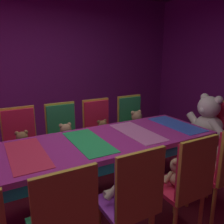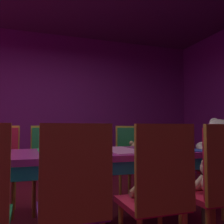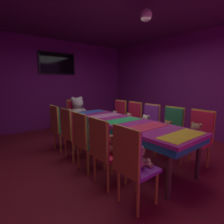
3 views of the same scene
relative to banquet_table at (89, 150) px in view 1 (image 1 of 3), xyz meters
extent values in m
plane|color=maroon|center=(0.00, 0.00, -0.66)|extent=(7.90, 7.90, 0.00)
cube|color=#721E72|center=(-2.60, 0.00, 0.74)|extent=(0.12, 6.40, 2.80)
cube|color=#B22D8C|center=(0.00, 0.00, 0.06)|extent=(0.90, 2.87, 0.05)
cube|color=teal|center=(0.00, 0.00, -0.02)|extent=(0.88, 2.81, 0.10)
cylinder|color=#4C3826|center=(0.38, 1.29, -0.31)|extent=(0.07, 0.07, 0.69)
cylinder|color=#4C3826|center=(-0.38, 1.29, -0.31)|extent=(0.07, 0.07, 0.69)
cube|color=#E52D4C|center=(0.00, -0.61, 0.09)|extent=(0.77, 0.32, 0.01)
cube|color=green|center=(0.00, 0.00, 0.09)|extent=(0.77, 0.32, 0.01)
cube|color=pink|center=(0.00, 0.61, 0.09)|extent=(0.77, 0.32, 0.01)
cube|color=blue|center=(0.00, 1.22, 0.09)|extent=(0.77, 0.32, 0.01)
cube|color=red|center=(-0.73, -0.55, -0.22)|extent=(0.40, 0.40, 0.04)
cube|color=red|center=(-0.91, -0.55, 0.05)|extent=(0.05, 0.38, 0.50)
cube|color=gold|center=(-0.93, -0.55, 0.05)|extent=(0.03, 0.41, 0.55)
cylinder|color=gold|center=(-0.57, -0.39, -0.45)|extent=(0.04, 0.04, 0.42)
cylinder|color=gold|center=(-0.57, -0.71, -0.45)|extent=(0.04, 0.04, 0.42)
cylinder|color=gold|center=(-0.89, -0.39, -0.45)|extent=(0.04, 0.04, 0.42)
cylinder|color=gold|center=(-0.89, -0.71, -0.45)|extent=(0.04, 0.04, 0.42)
ellipsoid|color=olive|center=(-0.73, -0.55, -0.12)|extent=(0.17, 0.17, 0.14)
sphere|color=olive|center=(-0.71, -0.55, 0.00)|extent=(0.14, 0.14, 0.14)
sphere|color=#AE7747|center=(-0.67, -0.55, -0.01)|extent=(0.05, 0.05, 0.05)
sphere|color=olive|center=(-0.73, -0.50, 0.06)|extent=(0.05, 0.05, 0.05)
sphere|color=olive|center=(-0.73, -0.60, 0.06)|extent=(0.05, 0.05, 0.05)
cylinder|color=olive|center=(-0.69, -0.47, -0.11)|extent=(0.05, 0.12, 0.11)
cylinder|color=olive|center=(-0.69, -0.64, -0.11)|extent=(0.05, 0.12, 0.11)
cylinder|color=olive|center=(-0.61, -0.51, -0.17)|extent=(0.06, 0.13, 0.06)
cylinder|color=olive|center=(-0.61, -0.60, -0.17)|extent=(0.06, 0.13, 0.06)
cube|color=#268C4C|center=(-0.71, -0.02, -0.22)|extent=(0.40, 0.40, 0.04)
cube|color=#268C4C|center=(-0.89, -0.02, 0.05)|extent=(0.05, 0.38, 0.50)
cube|color=gold|center=(-0.92, -0.02, 0.05)|extent=(0.03, 0.41, 0.55)
cylinder|color=gold|center=(-0.55, 0.14, -0.45)|extent=(0.04, 0.04, 0.42)
cylinder|color=gold|center=(-0.55, -0.18, -0.45)|extent=(0.04, 0.04, 0.42)
cylinder|color=gold|center=(-0.87, 0.14, -0.45)|extent=(0.04, 0.04, 0.42)
cylinder|color=gold|center=(-0.87, -0.18, -0.45)|extent=(0.04, 0.04, 0.42)
ellipsoid|color=tan|center=(-0.71, -0.02, -0.12)|extent=(0.18, 0.18, 0.15)
sphere|color=tan|center=(-0.70, -0.02, 0.02)|extent=(0.15, 0.15, 0.15)
sphere|color=tan|center=(-0.65, -0.02, 0.01)|extent=(0.05, 0.05, 0.05)
sphere|color=tan|center=(-0.71, 0.04, 0.07)|extent=(0.05, 0.05, 0.05)
sphere|color=tan|center=(-0.71, -0.07, 0.07)|extent=(0.05, 0.05, 0.05)
cylinder|color=tan|center=(-0.68, 0.07, -0.10)|extent=(0.05, 0.13, 0.12)
cylinder|color=tan|center=(-0.68, -0.11, -0.10)|extent=(0.05, 0.13, 0.12)
cylinder|color=tan|center=(-0.60, 0.03, -0.16)|extent=(0.06, 0.14, 0.06)
cylinder|color=tan|center=(-0.60, -0.07, -0.16)|extent=(0.06, 0.14, 0.06)
cube|color=red|center=(-0.71, 0.51, -0.22)|extent=(0.40, 0.40, 0.04)
cube|color=red|center=(-0.89, 0.51, 0.05)|extent=(0.05, 0.38, 0.50)
cube|color=gold|center=(-0.91, 0.51, 0.05)|extent=(0.03, 0.41, 0.55)
cylinder|color=gold|center=(-0.55, 0.67, -0.45)|extent=(0.04, 0.04, 0.42)
cylinder|color=gold|center=(-0.55, 0.35, -0.45)|extent=(0.04, 0.04, 0.42)
cylinder|color=gold|center=(-0.87, 0.67, -0.45)|extent=(0.04, 0.04, 0.42)
cylinder|color=gold|center=(-0.87, 0.35, -0.45)|extent=(0.04, 0.04, 0.42)
ellipsoid|color=brown|center=(-0.71, 0.51, -0.12)|extent=(0.16, 0.16, 0.13)
sphere|color=brown|center=(-0.70, 0.51, 0.00)|extent=(0.13, 0.13, 0.13)
sphere|color=#99663C|center=(-0.65, 0.51, -0.01)|extent=(0.05, 0.05, 0.05)
sphere|color=brown|center=(-0.71, 0.56, 0.05)|extent=(0.05, 0.05, 0.05)
sphere|color=brown|center=(-0.71, 0.46, 0.05)|extent=(0.05, 0.05, 0.05)
cylinder|color=brown|center=(-0.68, 0.60, -0.11)|extent=(0.05, 0.12, 0.11)
cylinder|color=brown|center=(-0.68, 0.43, -0.11)|extent=(0.05, 0.12, 0.11)
cylinder|color=brown|center=(-0.60, 0.56, -0.17)|extent=(0.06, 0.12, 0.06)
cylinder|color=brown|center=(-0.60, 0.47, -0.17)|extent=(0.06, 0.12, 0.06)
cube|color=#268C4C|center=(-0.71, 1.09, -0.22)|extent=(0.40, 0.40, 0.04)
cube|color=#268C4C|center=(-0.89, 1.09, 0.05)|extent=(0.05, 0.38, 0.50)
cube|color=gold|center=(-0.91, 1.09, 0.05)|extent=(0.03, 0.41, 0.55)
cylinder|color=gold|center=(-0.55, 1.25, -0.45)|extent=(0.04, 0.04, 0.42)
cylinder|color=gold|center=(-0.55, 0.93, -0.45)|extent=(0.04, 0.04, 0.42)
cylinder|color=gold|center=(-0.87, 1.25, -0.45)|extent=(0.04, 0.04, 0.42)
cylinder|color=gold|center=(-0.87, 0.93, -0.45)|extent=(0.04, 0.04, 0.42)
ellipsoid|color=tan|center=(-0.71, 1.09, -0.11)|extent=(0.20, 0.20, 0.16)
sphere|color=tan|center=(-0.69, 1.09, 0.04)|extent=(0.16, 0.16, 0.16)
sphere|color=tan|center=(-0.64, 1.09, 0.03)|extent=(0.06, 0.06, 0.06)
sphere|color=tan|center=(-0.71, 1.15, 0.10)|extent=(0.06, 0.06, 0.06)
sphere|color=tan|center=(-0.71, 1.03, 0.10)|extent=(0.06, 0.06, 0.06)
cylinder|color=tan|center=(-0.67, 1.19, -0.09)|extent=(0.06, 0.14, 0.13)
cylinder|color=tan|center=(-0.67, 0.99, -0.09)|extent=(0.06, 0.14, 0.13)
cylinder|color=tan|center=(-0.58, 1.15, -0.16)|extent=(0.07, 0.15, 0.07)
cylinder|color=tan|center=(-0.58, 1.04, -0.16)|extent=(0.07, 0.15, 0.07)
cube|color=#268C4C|center=(0.88, -0.53, 0.05)|extent=(0.05, 0.38, 0.50)
cube|color=gold|center=(0.90, -0.53, 0.05)|extent=(0.03, 0.41, 0.55)
ellipsoid|color=olive|center=(0.70, -0.53, -0.12)|extent=(0.18, 0.18, 0.14)
sphere|color=olive|center=(0.68, -0.53, 0.01)|extent=(0.14, 0.14, 0.14)
sphere|color=#AE7747|center=(0.64, -0.53, 0.00)|extent=(0.05, 0.05, 0.05)
sphere|color=olive|center=(0.70, -0.59, 0.06)|extent=(0.05, 0.05, 0.05)
sphere|color=olive|center=(0.70, -0.48, 0.06)|extent=(0.05, 0.05, 0.05)
cylinder|color=olive|center=(0.66, -0.62, -0.10)|extent=(0.05, 0.12, 0.12)
cylinder|color=olive|center=(0.66, -0.45, -0.10)|extent=(0.05, 0.12, 0.12)
cylinder|color=olive|center=(0.58, -0.58, -0.17)|extent=(0.06, 0.13, 0.06)
cylinder|color=olive|center=(0.58, -0.49, -0.17)|extent=(0.06, 0.13, 0.06)
cube|color=purple|center=(0.70, 0.01, -0.22)|extent=(0.40, 0.40, 0.04)
cube|color=purple|center=(0.88, 0.01, 0.05)|extent=(0.05, 0.38, 0.50)
cube|color=gold|center=(0.90, 0.01, 0.05)|extent=(0.03, 0.41, 0.55)
cylinder|color=gold|center=(0.54, 0.17, -0.45)|extent=(0.04, 0.04, 0.42)
cylinder|color=gold|center=(0.54, -0.15, -0.45)|extent=(0.04, 0.04, 0.42)
ellipsoid|color=beige|center=(0.70, 0.01, -0.11)|extent=(0.19, 0.19, 0.15)
sphere|color=beige|center=(0.68, 0.01, 0.03)|extent=(0.15, 0.15, 0.15)
sphere|color=#FDDCAD|center=(0.63, 0.01, 0.02)|extent=(0.06, 0.06, 0.06)
sphere|color=beige|center=(0.70, -0.05, 0.09)|extent=(0.06, 0.06, 0.06)
sphere|color=beige|center=(0.70, 0.07, 0.09)|extent=(0.06, 0.06, 0.06)
cylinder|color=beige|center=(0.66, -0.08, -0.10)|extent=(0.05, 0.14, 0.13)
cylinder|color=beige|center=(0.66, 0.11, -0.10)|extent=(0.05, 0.14, 0.13)
cylinder|color=beige|center=(0.57, -0.04, -0.16)|extent=(0.07, 0.14, 0.07)
cylinder|color=beige|center=(0.57, 0.06, -0.16)|extent=(0.07, 0.14, 0.07)
cube|color=red|center=(0.72, 0.56, -0.22)|extent=(0.40, 0.40, 0.04)
cube|color=red|center=(0.90, 0.56, 0.05)|extent=(0.05, 0.38, 0.50)
cube|color=gold|center=(0.92, 0.56, 0.05)|extent=(0.03, 0.41, 0.55)
cylinder|color=gold|center=(0.88, 0.72, -0.45)|extent=(0.04, 0.04, 0.42)
cylinder|color=gold|center=(0.56, 0.72, -0.45)|extent=(0.04, 0.04, 0.42)
cylinder|color=gold|center=(0.56, 0.40, -0.45)|extent=(0.04, 0.04, 0.42)
ellipsoid|color=tan|center=(0.72, 0.56, -0.12)|extent=(0.17, 0.17, 0.13)
sphere|color=tan|center=(0.71, 0.56, 0.00)|extent=(0.13, 0.13, 0.13)
sphere|color=tan|center=(0.66, 0.56, -0.01)|extent=(0.05, 0.05, 0.05)
sphere|color=tan|center=(0.72, 0.51, 0.05)|extent=(0.05, 0.05, 0.05)
sphere|color=tan|center=(0.72, 0.61, 0.05)|extent=(0.05, 0.05, 0.05)
cylinder|color=tan|center=(0.69, 0.48, -0.11)|extent=(0.05, 0.12, 0.11)
cylinder|color=tan|center=(0.69, 0.64, -0.11)|extent=(0.05, 0.12, 0.11)
cylinder|color=tan|center=(0.61, 0.51, -0.17)|extent=(0.06, 0.12, 0.06)
cylinder|color=tan|center=(0.61, 0.60, -0.17)|extent=(0.06, 0.12, 0.06)
cube|color=red|center=(0.70, 1.08, -0.22)|extent=(0.40, 0.40, 0.04)
cylinder|color=gold|center=(0.86, 0.92, -0.45)|extent=(0.04, 0.04, 0.42)
cylinder|color=gold|center=(0.54, 1.24, -0.45)|extent=(0.04, 0.04, 0.42)
cylinder|color=gold|center=(0.54, 0.92, -0.45)|extent=(0.04, 0.04, 0.42)
ellipsoid|color=beige|center=(0.70, 1.08, -0.13)|extent=(0.16, 0.16, 0.13)
sphere|color=beige|center=(0.69, 1.08, -0.01)|extent=(0.13, 0.13, 0.13)
sphere|color=#FDDCAD|center=(0.65, 1.08, -0.02)|extent=(0.05, 0.05, 0.05)
sphere|color=beige|center=(0.70, 1.03, 0.04)|extent=(0.05, 0.05, 0.05)
sphere|color=beige|center=(0.70, 1.13, 0.04)|extent=(0.05, 0.05, 0.05)
cylinder|color=beige|center=(0.67, 1.00, -0.11)|extent=(0.04, 0.11, 0.11)
cylinder|color=beige|center=(0.67, 1.16, -0.11)|extent=(0.04, 0.11, 0.11)
cylinder|color=beige|center=(0.60, 1.03, -0.17)|extent=(0.05, 0.12, 0.05)
cylinder|color=beige|center=(0.60, 1.12, -0.17)|extent=(0.05, 0.12, 0.05)
cube|color=red|center=(0.00, 1.85, -0.22)|extent=(0.40, 0.40, 0.04)
cube|color=red|center=(0.00, 2.03, 0.05)|extent=(0.38, 0.05, 0.50)
cube|color=gold|center=(0.00, 2.05, 0.05)|extent=(0.41, 0.03, 0.55)
cylinder|color=gold|center=(0.16, 2.01, -0.45)|extent=(0.04, 0.04, 0.42)
cylinder|color=gold|center=(0.16, 1.69, -0.45)|extent=(0.04, 0.04, 0.42)
cylinder|color=gold|center=(-0.16, 2.01, -0.45)|extent=(0.04, 0.04, 0.42)
cylinder|color=gold|center=(-0.16, 1.69, -0.45)|extent=(0.04, 0.04, 0.42)
ellipsoid|color=silver|center=(0.00, 1.85, -0.03)|extent=(0.38, 0.38, 0.31)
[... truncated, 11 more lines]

